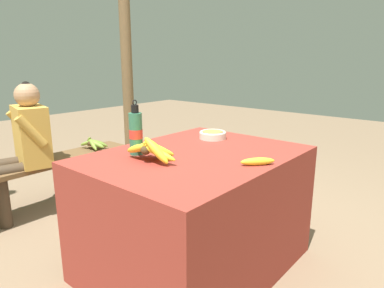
% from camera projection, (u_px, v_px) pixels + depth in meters
% --- Properties ---
extents(ground_plane, '(12.00, 12.00, 0.00)m').
position_uv_depth(ground_plane, '(195.00, 264.00, 2.03)').
color(ground_plane, '#846B51').
extents(market_counter, '(1.18, 0.90, 0.68)m').
position_uv_depth(market_counter, '(195.00, 211.00, 1.95)').
color(market_counter, maroon).
rests_on(market_counter, ground_plane).
extents(banana_bunch_ripe, '(0.20, 0.32, 0.14)m').
position_uv_depth(banana_bunch_ripe, '(151.00, 149.00, 1.71)').
color(banana_bunch_ripe, '#4C381E').
rests_on(banana_bunch_ripe, market_counter).
extents(serving_bowl, '(0.17, 0.17, 0.05)m').
position_uv_depth(serving_bowl, '(213.00, 134.00, 2.22)').
color(serving_bowl, silver).
rests_on(serving_bowl, market_counter).
extents(water_bottle, '(0.07, 0.07, 0.30)m').
position_uv_depth(water_bottle, '(136.00, 133.00, 1.83)').
color(water_bottle, '#337556').
rests_on(water_bottle, market_counter).
extents(loose_banana_front, '(0.16, 0.14, 0.04)m').
position_uv_depth(loose_banana_front, '(258.00, 161.00, 1.66)').
color(loose_banana_front, yellow).
rests_on(loose_banana_front, market_counter).
extents(wooden_bench, '(1.40, 0.32, 0.41)m').
position_uv_depth(wooden_bench, '(50.00, 168.00, 2.75)').
color(wooden_bench, brown).
rests_on(wooden_bench, ground_plane).
extents(seated_vendor, '(0.45, 0.42, 1.03)m').
position_uv_depth(seated_vendor, '(25.00, 142.00, 2.54)').
color(seated_vendor, '#473828').
rests_on(seated_vendor, ground_plane).
extents(banana_bunch_green, '(0.17, 0.28, 0.13)m').
position_uv_depth(banana_bunch_green, '(94.00, 143.00, 3.02)').
color(banana_bunch_green, '#4C381E').
rests_on(banana_bunch_green, wooden_bench).
extents(support_post_far, '(0.12, 0.12, 2.45)m').
position_uv_depth(support_post_far, '(126.00, 55.00, 3.62)').
color(support_post_far, brown).
rests_on(support_post_far, ground_plane).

